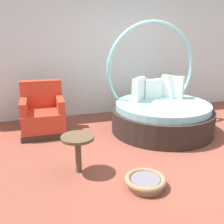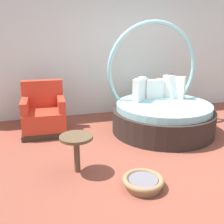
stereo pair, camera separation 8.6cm
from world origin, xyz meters
The scene contains 6 objects.
ground_plane centered at (0.00, 0.00, -0.01)m, with size 8.00×8.00×0.02m, color brown.
back_wall centered at (0.00, 2.59, 1.44)m, with size 8.00×0.12×2.89m, color silver.
round_daybed centered at (0.32, 1.18, 0.39)m, with size 1.91×1.91×2.04m.
red_armchair centered at (-1.83, 1.68, 0.33)m, with size 0.83×0.83×0.94m.
pet_basket centered at (-0.76, -0.55, 0.07)m, with size 0.51×0.51×0.13m.
side_table centered at (-1.47, 0.04, 0.43)m, with size 0.44×0.44×0.52m.
Camera 2 is at (-1.89, -3.09, 1.82)m, focal length 41.56 mm.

